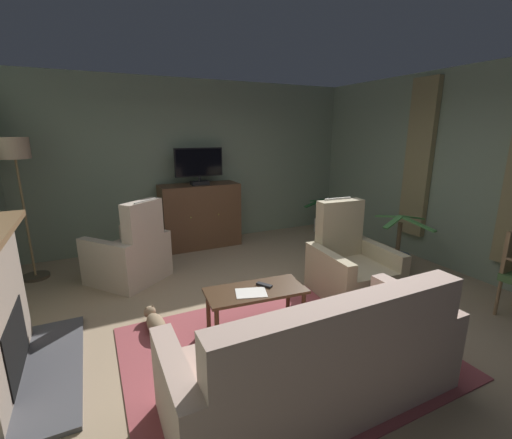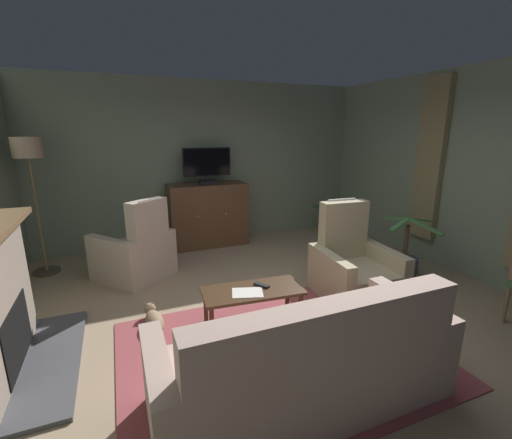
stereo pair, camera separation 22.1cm
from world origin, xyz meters
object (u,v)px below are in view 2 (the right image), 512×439
Objects in this scene: tv_cabinet at (208,216)px; coffee_table at (253,294)px; armchair_angled_to_table at (354,269)px; potted_plant_on_hearth_side at (352,232)px; television at (207,165)px; potted_plant_small_fern_corner at (331,223)px; sofa_floral at (306,367)px; cat at (154,320)px; floor_lamp at (30,166)px; potted_plant_leafy_by_curtain at (404,262)px; folded_newspaper at (247,293)px; tv_remote at (262,285)px; armchair_by_fireplace at (136,253)px.

tv_cabinet is 2.83m from coffee_table.
potted_plant_on_hearth_side is (0.67, 0.91, 0.15)m from armchair_angled_to_table.
television reaches higher than coffee_table.
tv_cabinet is at bearing 174.84° from potted_plant_small_fern_corner.
sofa_floral is 1.77m from cat.
sofa_floral is 1.96m from armchair_angled_to_table.
floor_lamp reaches higher than coffee_table.
armchair_angled_to_table is 1.08m from potted_plant_leafy_by_curtain.
cat is 0.38× the size of floor_lamp.
tv_remote is at bearing 42.43° from folded_newspaper.
tv_remote is 0.08× the size of sofa_floral.
floor_lamp is at bearing 147.95° from folded_newspaper.
sofa_floral is at bearing -58.54° from floor_lamp.
coffee_table is 1.17× the size of potted_plant_on_hearth_side.
coffee_table is 0.47× the size of sofa_floral.
television reaches higher than potted_plant_on_hearth_side.
armchair_angled_to_table is at bearing 42.49° from sofa_floral.
tv_remote is 0.19× the size of potted_plant_on_hearth_side.
potted_plant_leafy_by_curtain is at bearing 11.85° from armchair_angled_to_table.
armchair_by_fireplace is at bearing 158.61° from potted_plant_leafy_by_curtain.
armchair_angled_to_table is at bearing -4.23° from cat.
potted_plant_on_hearth_side is at bearing -113.31° from potted_plant_small_fern_corner.
tv_cabinet is 1.55× the size of potted_plant_small_fern_corner.
floor_lamp is at bearing 121.46° from sofa_floral.
tv_cabinet is at bearing 90.00° from television.
armchair_by_fireplace is 1.43m from cat.
armchair_angled_to_table is 2.70m from potted_plant_small_fern_corner.
tv_remote is 0.21m from folded_newspaper.
tv_cabinet reaches higher than potted_plant_leafy_by_curtain.
cat is at bearing -166.32° from potted_plant_on_hearth_side.
tv_cabinet is 2.73m from cat.
cat is (0.07, -1.41, -0.26)m from armchair_by_fireplace.
armchair_angled_to_table is at bearing -66.11° from tv_cabinet.
coffee_table is at bearing -169.69° from potted_plant_leafy_by_curtain.
coffee_table reaches higher than cat.
coffee_table is 0.55× the size of floor_lamp.
tv_remote is (-0.17, -2.73, -0.97)m from television.
floor_lamp is at bearing 148.34° from armchair_angled_to_table.
folded_newspaper is at bearing 92.95° from sofa_floral.
tv_cabinet is at bearing 63.13° from cat.
armchair_by_fireplace is 3.81m from potted_plant_small_fern_corner.
tv_cabinet is 2.89m from folded_newspaper.
tv_remote is at bearing -135.54° from potted_plant_small_fern_corner.
cat is (-0.86, 0.46, -0.36)m from folded_newspaper.
floor_lamp is at bearing 131.76° from coffee_table.
tv_cabinet is 1.64m from armchair_by_fireplace.
cat is (-3.66, -2.19, -0.11)m from potted_plant_small_fern_corner.
potted_plant_small_fern_corner is at bearing -5.16° from tv_cabinet.
potted_plant_leafy_by_curtain is at bearing -21.39° from armchair_by_fireplace.
armchair_by_fireplace is 1.81m from floor_lamp.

